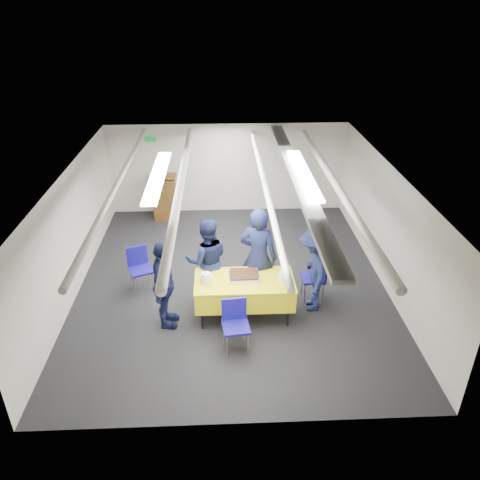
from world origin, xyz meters
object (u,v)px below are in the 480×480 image
at_px(chair_right, 318,274).
at_px(sheet_cake, 244,275).
at_px(sailor_c, 164,285).
at_px(sailor_a, 258,257).
at_px(podium, 165,196).
at_px(chair_left, 139,264).
at_px(sailor_b, 207,261).
at_px(serving_table, 244,290).
at_px(chair_near, 235,319).
at_px(sailor_d, 314,270).

bearing_deg(chair_right, sheet_cake, -162.98).
bearing_deg(sailor_c, sailor_a, -64.31).
height_order(podium, chair_left, podium).
bearing_deg(sailor_c, sheet_cake, -75.52).
bearing_deg(chair_right, sailor_b, 177.65).
relative_size(chair_left, sailor_b, 0.53).
relative_size(serving_table, chair_near, 1.98).
distance_m(sailor_b, sailor_d, 1.93).
relative_size(chair_near, chair_right, 1.00).
bearing_deg(chair_left, sailor_c, -62.51).
bearing_deg(sheet_cake, chair_right, 17.02).
bearing_deg(chair_right, chair_left, 171.42).
height_order(sailor_b, sailor_c, sailor_b).
distance_m(sailor_a, sailor_c, 1.76).
xyz_separation_m(sheet_cake, podium, (-1.78, 4.11, -0.20)).
relative_size(chair_left, sailor_a, 0.46).
relative_size(serving_table, sailor_b, 1.04).
height_order(podium, chair_right, podium).
bearing_deg(sailor_a, sheet_cake, 75.83).
xyz_separation_m(chair_right, sailor_c, (-2.75, -0.67, 0.28)).
distance_m(serving_table, chair_near, 0.81).
relative_size(serving_table, chair_right, 1.98).
xyz_separation_m(serving_table, podium, (-1.78, 4.18, 0.05)).
relative_size(podium, sailor_a, 0.66).
xyz_separation_m(chair_near, sailor_d, (1.44, 1.00, 0.27)).
bearing_deg(chair_near, serving_table, 76.39).
xyz_separation_m(sheet_cake, sailor_b, (-0.64, 0.51, 0.01)).
bearing_deg(serving_table, sailor_a, 59.70).
xyz_separation_m(podium, sailor_d, (3.03, -3.96, 0.19)).
distance_m(podium, sailor_a, 4.26).
bearing_deg(sailor_b, sailor_d, 163.20).
relative_size(sheet_cake, chair_right, 0.60).
distance_m(chair_right, sailor_b, 2.06).
relative_size(sailor_a, sailor_d, 1.18).
bearing_deg(sailor_c, chair_left, 31.81).
height_order(podium, sailor_b, sailor_b).
bearing_deg(chair_near, sailor_b, 108.44).
bearing_deg(sailor_a, sailor_b, 13.92).
relative_size(chair_right, sailor_b, 0.53).
relative_size(serving_table, sailor_a, 0.91).
xyz_separation_m(serving_table, sheet_cake, (-0.01, 0.07, 0.25)).
distance_m(podium, sailor_b, 3.78).
distance_m(chair_left, sailor_b, 1.42).
bearing_deg(sailor_b, sailor_c, 40.76).
bearing_deg(chair_right, serving_table, -160.22).
bearing_deg(sailor_d, chair_near, -49.30).
bearing_deg(sailor_a, chair_left, 7.56).
bearing_deg(sailor_c, sailor_d, -77.21).
height_order(chair_right, sailor_c, sailor_c).
height_order(sheet_cake, podium, podium).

